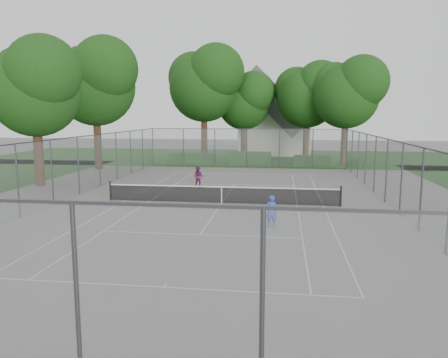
# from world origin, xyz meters

# --- Properties ---
(ground) EXTENTS (120.00, 120.00, 0.00)m
(ground) POSITION_xyz_m (0.00, 0.00, 0.00)
(ground) COLOR slate
(ground) RESTS_ON ground
(grass_far) EXTENTS (60.00, 20.00, 0.00)m
(grass_far) POSITION_xyz_m (0.00, 26.00, 0.00)
(grass_far) COLOR #184212
(grass_far) RESTS_ON ground
(court_markings) EXTENTS (11.03, 23.83, 0.01)m
(court_markings) POSITION_xyz_m (0.00, 0.00, 0.01)
(court_markings) COLOR beige
(court_markings) RESTS_ON ground
(tennis_net) EXTENTS (12.87, 0.10, 1.10)m
(tennis_net) POSITION_xyz_m (0.00, 0.00, 0.51)
(tennis_net) COLOR black
(tennis_net) RESTS_ON ground
(perimeter_fence) EXTENTS (18.08, 34.08, 3.52)m
(perimeter_fence) POSITION_xyz_m (0.00, 0.00, 1.81)
(perimeter_fence) COLOR #38383D
(perimeter_fence) RESTS_ON ground
(tree_far_left) EXTENTS (8.32, 7.60, 11.96)m
(tree_far_left) POSITION_xyz_m (-4.90, 22.48, 8.22)
(tree_far_left) COLOR #382214
(tree_far_left) RESTS_ON ground
(tree_far_midleft) EXTENTS (6.52, 5.95, 9.37)m
(tree_far_midleft) POSITION_xyz_m (-0.90, 24.45, 6.44)
(tree_far_midleft) COLOR #382214
(tree_far_midleft) RESTS_ON ground
(tree_far_midright) EXTENTS (7.09, 6.48, 10.20)m
(tree_far_midright) POSITION_xyz_m (5.78, 23.05, 7.01)
(tree_far_midright) COLOR #382214
(tree_far_midright) RESTS_ON ground
(tree_far_right) EXTENTS (7.17, 6.54, 10.30)m
(tree_far_right) POSITION_xyz_m (9.31, 20.17, 7.08)
(tree_far_right) COLOR #382214
(tree_far_right) RESTS_ON ground
(tree_side_back) EXTENTS (7.92, 7.23, 11.38)m
(tree_side_back) POSITION_xyz_m (-12.88, 13.46, 7.82)
(tree_side_back) COLOR #382214
(tree_side_back) RESTS_ON ground
(tree_side_front) EXTENTS (6.91, 6.31, 9.93)m
(tree_side_front) POSITION_xyz_m (-13.19, 4.41, 6.82)
(tree_side_front) COLOR #382214
(tree_side_front) RESTS_ON ground
(hedge_left) EXTENTS (4.30, 1.29, 1.08)m
(hedge_left) POSITION_xyz_m (-5.54, 18.48, 0.54)
(hedge_left) COLOR #1D4817
(hedge_left) RESTS_ON ground
(hedge_mid) EXTENTS (3.99, 1.14, 1.25)m
(hedge_mid) POSITION_xyz_m (0.22, 18.44, 0.63)
(hedge_mid) COLOR #1D4817
(hedge_mid) RESTS_ON ground
(hedge_right) EXTENTS (3.33, 1.22, 1.00)m
(hedge_right) POSITION_xyz_m (6.00, 18.11, 0.50)
(hedge_right) COLOR #1D4817
(hedge_right) RESTS_ON ground
(house) EXTENTS (8.30, 6.43, 10.33)m
(house) POSITION_xyz_m (2.26, 30.23, 4.16)
(house) COLOR silver
(house) RESTS_ON ground
(girl_player) EXTENTS (0.58, 0.46, 1.39)m
(girl_player) POSITION_xyz_m (2.84, -4.70, 0.69)
(girl_player) COLOR blue
(girl_player) RESTS_ON ground
(woman_player) EXTENTS (0.75, 0.63, 1.41)m
(woman_player) POSITION_xyz_m (-2.27, 5.01, 0.71)
(woman_player) COLOR #662252
(woman_player) RESTS_ON ground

